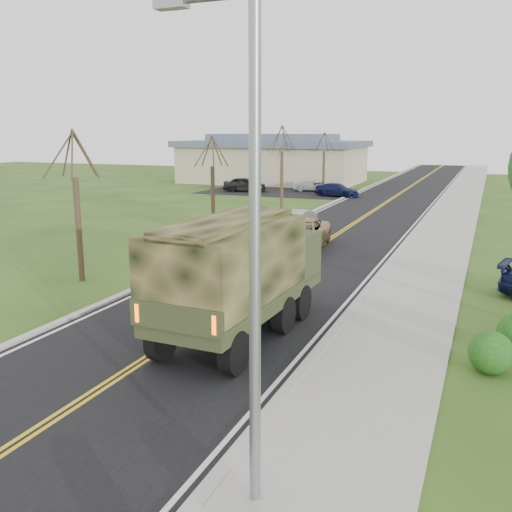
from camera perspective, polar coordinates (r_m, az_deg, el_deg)
The scene contains 17 objects.
ground at distance 12.99m, azimuth -20.87°, elevation -15.88°, with size 160.00×160.00×0.00m, color #2C4717.
road at distance 49.20m, azimuth 12.70°, elevation 5.11°, with size 8.00×120.00×0.01m, color black.
curb_right at distance 48.67m, azimuth 17.53°, elevation 4.83°, with size 0.30×120.00×0.12m, color #9E998E.
sidewalk_right at distance 48.56m, azimuth 19.59°, elevation 4.66°, with size 3.20×120.00×0.10m, color #9E998E.
curb_left at distance 50.05m, azimuth 8.00°, elevation 5.47°, with size 0.30×120.00×0.10m, color #9E998E.
street_light at distance 8.45m, azimuth -0.73°, elevation 1.87°, with size 1.65×0.22×8.00m.
bare_tree_a at distance 23.88m, azimuth -17.38°, elevation 3.76°, with size 1.93×2.26×6.08m.
bare_tree_b at distance 33.93m, azimuth -4.34°, elevation 6.43°, with size 1.83×2.14×5.73m.
bare_tree_c at distance 44.91m, azimuth 2.60°, elevation 8.29°, with size 2.04×2.39×6.42m.
bare_tree_d at distance 56.33m, azimuth 6.79°, elevation 8.81°, with size 1.88×2.20×5.91m.
commercial_building at distance 68.59m, azimuth 1.75°, elevation 9.63°, with size 25.50×21.50×5.65m.
military_truck at distance 16.52m, azimuth -1.75°, elevation -1.25°, with size 2.84×7.39×3.63m.
suv_champagne at distance 29.57m, azimuth 4.37°, elevation 2.22°, with size 2.57×5.58×1.55m, color tan.
sedan_silver at distance 34.06m, azimuth 3.74°, elevation 3.43°, with size 1.45×4.16×1.37m, color #A1A1A6.
lot_car_dark at distance 57.68m, azimuth -1.13°, elevation 7.17°, with size 1.73×4.29×1.46m, color black.
lot_car_silver at distance 58.20m, azimuth 5.63°, elevation 7.03°, with size 1.28×3.68×1.21m, color #AEAFB3.
lot_car_navy at distance 53.88m, azimuth 8.10°, elevation 6.55°, with size 1.72×4.22×1.23m, color #0E1236.
Camera 1 is at (8.16, -8.15, 5.97)m, focal length 40.00 mm.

